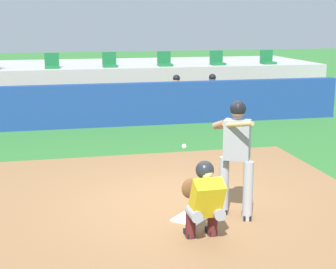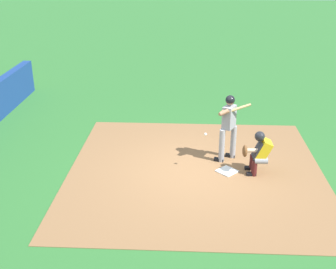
{
  "view_description": "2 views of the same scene",
  "coord_description": "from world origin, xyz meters",
  "px_view_note": "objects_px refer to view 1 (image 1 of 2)",
  "views": [
    {
      "loc": [
        -1.97,
        -7.98,
        2.98
      ],
      "look_at": [
        0.0,
        0.7,
        1.0
      ],
      "focal_mm": 56.12,
      "sensor_mm": 36.0,
      "label": 1
    },
    {
      "loc": [
        -9.78,
        0.2,
        5.22
      ],
      "look_at": [
        0.0,
        0.7,
        1.0
      ],
      "focal_mm": 46.41,
      "sensor_mm": 36.0,
      "label": 2
    }
  ],
  "objects_px": {
    "catcher_crouched": "(204,198)",
    "stadium_seat_3": "(110,63)",
    "stadium_seat_5": "(217,61)",
    "stadium_seat_6": "(268,60)",
    "dugout_player_1": "(177,96)",
    "stadium_seat_4": "(165,62)",
    "dugout_player_2": "(213,95)",
    "stadium_seat_2": "(52,64)",
    "home_plate": "(190,219)",
    "batter_at_plate": "(236,152)"
  },
  "relations": [
    {
      "from": "stadium_seat_2",
      "to": "stadium_seat_4",
      "type": "xyz_separation_m",
      "value": [
        3.71,
        0.0,
        0.0
      ]
    },
    {
      "from": "catcher_crouched",
      "to": "stadium_seat_4",
      "type": "xyz_separation_m",
      "value": [
        1.87,
        10.91,
        0.93
      ]
    },
    {
      "from": "batter_at_plate",
      "to": "stadium_seat_4",
      "type": "height_order",
      "value": "stadium_seat_4"
    },
    {
      "from": "catcher_crouched",
      "to": "stadium_seat_5",
      "type": "relative_size",
      "value": 3.5
    },
    {
      "from": "stadium_seat_6",
      "to": "dugout_player_2",
      "type": "bearing_deg",
      "value": -142.25
    },
    {
      "from": "stadium_seat_5",
      "to": "batter_at_plate",
      "type": "bearing_deg",
      "value": -106.48
    },
    {
      "from": "dugout_player_2",
      "to": "stadium_seat_4",
      "type": "relative_size",
      "value": 2.71
    },
    {
      "from": "catcher_crouched",
      "to": "dugout_player_2",
      "type": "bearing_deg",
      "value": 71.58
    },
    {
      "from": "stadium_seat_3",
      "to": "stadium_seat_4",
      "type": "bearing_deg",
      "value": 0.0
    },
    {
      "from": "home_plate",
      "to": "stadium_seat_6",
      "type": "xyz_separation_m",
      "value": [
        5.57,
        10.18,
        1.51
      ]
    },
    {
      "from": "dugout_player_2",
      "to": "stadium_seat_2",
      "type": "distance_m",
      "value": 5.28
    },
    {
      "from": "dugout_player_1",
      "to": "stadium_seat_6",
      "type": "distance_m",
      "value": 4.37
    },
    {
      "from": "stadium_seat_4",
      "to": "batter_at_plate",
      "type": "bearing_deg",
      "value": -96.51
    },
    {
      "from": "stadium_seat_2",
      "to": "stadium_seat_3",
      "type": "height_order",
      "value": "same"
    },
    {
      "from": "stadium_seat_4",
      "to": "stadium_seat_5",
      "type": "relative_size",
      "value": 1.0
    },
    {
      "from": "stadium_seat_3",
      "to": "stadium_seat_4",
      "type": "xyz_separation_m",
      "value": [
        1.86,
        0.0,
        0.0
      ]
    },
    {
      "from": "catcher_crouched",
      "to": "stadium_seat_6",
      "type": "relative_size",
      "value": 3.5
    },
    {
      "from": "batter_at_plate",
      "to": "catcher_crouched",
      "type": "height_order",
      "value": "batter_at_plate"
    },
    {
      "from": "batter_at_plate",
      "to": "stadium_seat_2",
      "type": "height_order",
      "value": "stadium_seat_2"
    },
    {
      "from": "home_plate",
      "to": "stadium_seat_4",
      "type": "relative_size",
      "value": 0.92
    },
    {
      "from": "home_plate",
      "to": "stadium_seat_6",
      "type": "bearing_deg",
      "value": 61.31
    },
    {
      "from": "stadium_seat_6",
      "to": "stadium_seat_3",
      "type": "bearing_deg",
      "value": 180.0
    },
    {
      "from": "catcher_crouched",
      "to": "dugout_player_2",
      "type": "height_order",
      "value": "dugout_player_2"
    },
    {
      "from": "dugout_player_1",
      "to": "stadium_seat_2",
      "type": "distance_m",
      "value": 4.27
    },
    {
      "from": "stadium_seat_4",
      "to": "stadium_seat_6",
      "type": "bearing_deg",
      "value": 0.0
    },
    {
      "from": "dugout_player_1",
      "to": "stadium_seat_2",
      "type": "relative_size",
      "value": 2.71
    },
    {
      "from": "stadium_seat_2",
      "to": "stadium_seat_3",
      "type": "bearing_deg",
      "value": 0.0
    },
    {
      "from": "dugout_player_1",
      "to": "dugout_player_2",
      "type": "xyz_separation_m",
      "value": [
        1.14,
        0.0,
        0.0
      ]
    },
    {
      "from": "catcher_crouched",
      "to": "home_plate",
      "type": "bearing_deg",
      "value": 89.02
    },
    {
      "from": "home_plate",
      "to": "stadium_seat_2",
      "type": "relative_size",
      "value": 0.92
    },
    {
      "from": "dugout_player_2",
      "to": "stadium_seat_2",
      "type": "xyz_separation_m",
      "value": [
        -4.8,
        2.03,
        0.86
      ]
    },
    {
      "from": "stadium_seat_2",
      "to": "stadium_seat_6",
      "type": "distance_m",
      "value": 7.43
    },
    {
      "from": "dugout_player_1",
      "to": "stadium_seat_3",
      "type": "bearing_deg",
      "value": 131.51
    },
    {
      "from": "stadium_seat_3",
      "to": "catcher_crouched",
      "type": "bearing_deg",
      "value": -90.07
    },
    {
      "from": "dugout_player_1",
      "to": "stadium_seat_4",
      "type": "xyz_separation_m",
      "value": [
        0.06,
        2.03,
        0.86
      ]
    },
    {
      "from": "dugout_player_1",
      "to": "stadium_seat_6",
      "type": "xyz_separation_m",
      "value": [
        3.77,
        2.03,
        0.86
      ]
    },
    {
      "from": "dugout_player_1",
      "to": "stadium_seat_5",
      "type": "distance_m",
      "value": 2.92
    },
    {
      "from": "dugout_player_2",
      "to": "stadium_seat_5",
      "type": "relative_size",
      "value": 2.71
    },
    {
      "from": "stadium_seat_5",
      "to": "dugout_player_2",
      "type": "bearing_deg",
      "value": -110.75
    },
    {
      "from": "stadium_seat_4",
      "to": "stadium_seat_5",
      "type": "bearing_deg",
      "value": 0.0
    },
    {
      "from": "stadium_seat_3",
      "to": "dugout_player_2",
      "type": "bearing_deg",
      "value": -34.65
    },
    {
      "from": "dugout_player_1",
      "to": "batter_at_plate",
      "type": "bearing_deg",
      "value": -97.72
    },
    {
      "from": "catcher_crouched",
      "to": "stadium_seat_3",
      "type": "height_order",
      "value": "stadium_seat_3"
    },
    {
      "from": "stadium_seat_4",
      "to": "stadium_seat_2",
      "type": "bearing_deg",
      "value": 180.0
    },
    {
      "from": "batter_at_plate",
      "to": "stadium_seat_2",
      "type": "bearing_deg",
      "value": 104.01
    },
    {
      "from": "stadium_seat_3",
      "to": "stadium_seat_5",
      "type": "relative_size",
      "value": 1.0
    },
    {
      "from": "stadium_seat_5",
      "to": "stadium_seat_6",
      "type": "distance_m",
      "value": 1.86
    },
    {
      "from": "stadium_seat_4",
      "to": "stadium_seat_6",
      "type": "xyz_separation_m",
      "value": [
        3.71,
        0.0,
        0.0
      ]
    },
    {
      "from": "catcher_crouched",
      "to": "dugout_player_2",
      "type": "xyz_separation_m",
      "value": [
        2.96,
        8.88,
        0.06
      ]
    },
    {
      "from": "home_plate",
      "to": "stadium_seat_4",
      "type": "distance_m",
      "value": 10.46
    }
  ]
}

